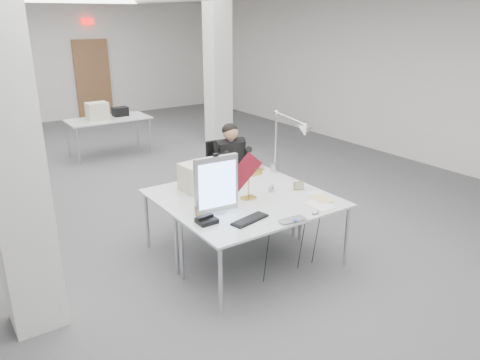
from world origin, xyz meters
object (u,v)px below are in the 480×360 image
at_px(monitor, 216,184).
at_px(bankers_lamp, 249,183).
at_px(desk_main, 267,211).
at_px(desk_phone, 207,221).
at_px(architect_lamp, 288,144).
at_px(laptop, 295,222).
at_px(seated_person, 231,155).
at_px(beige_monitor, 197,177).
at_px(office_chair, 229,180).

relative_size(monitor, bankers_lamp, 1.61).
xyz_separation_m(desk_main, bankers_lamp, (0.02, 0.38, 0.20)).
distance_m(desk_phone, architect_lamp, 1.72).
distance_m(monitor, architect_lamp, 1.39).
bearing_deg(desk_main, desk_phone, 173.78).
bearing_deg(laptop, seated_person, 79.70).
bearing_deg(monitor, laptop, -49.36).
xyz_separation_m(desk_phone, beige_monitor, (0.38, 0.86, 0.14)).
relative_size(desk_main, seated_person, 1.90).
xyz_separation_m(office_chair, bankers_lamp, (-0.52, -1.20, 0.41)).
distance_m(desk_main, laptop, 0.42).
height_order(seated_person, bankers_lamp, seated_person).
distance_m(office_chair, seated_person, 0.37).
relative_size(desk_main, desk_phone, 9.37).
bearing_deg(desk_main, monitor, 149.79).
height_order(desk_main, monitor, monitor).
distance_m(desk_phone, beige_monitor, 0.95).
distance_m(office_chair, laptop, 2.08).
distance_m(bankers_lamp, architect_lamp, 0.92).
bearing_deg(bankers_lamp, laptop, -92.10).
bearing_deg(desk_phone, beige_monitor, 65.73).
bearing_deg(beige_monitor, monitor, -105.91).
distance_m(seated_person, laptop, 2.02).
bearing_deg(bankers_lamp, desk_main, -95.71).
bearing_deg(laptop, desk_phone, 150.17).
height_order(desk_main, laptop, laptop).
bearing_deg(bankers_lamp, office_chair, 64.27).
distance_m(office_chair, bankers_lamp, 1.37).
relative_size(seated_person, laptop, 3.20).
xyz_separation_m(monitor, desk_phone, (-0.24, -0.19, -0.28)).
bearing_deg(desk_main, seated_person, 70.63).
bearing_deg(laptop, beige_monitor, 108.88).
bearing_deg(desk_phone, office_chair, 49.80).
relative_size(monitor, laptop, 2.05).
relative_size(office_chair, seated_person, 1.12).
distance_m(laptop, architect_lamp, 1.45).
distance_m(office_chair, monitor, 1.73).
bearing_deg(seated_person, desk_main, -102.58).
height_order(seated_person, monitor, seated_person).
distance_m(desk_main, beige_monitor, 1.01).
height_order(monitor, desk_phone, monitor).
xyz_separation_m(laptop, beige_monitor, (-0.35, 1.36, 0.15)).
bearing_deg(beige_monitor, laptop, -79.60).
height_order(desk_main, architect_lamp, architect_lamp).
relative_size(bankers_lamp, architect_lamp, 0.43).
bearing_deg(architect_lamp, office_chair, 111.49).
relative_size(bankers_lamp, beige_monitor, 1.09).
bearing_deg(bankers_lamp, monitor, -170.33).
relative_size(desk_phone, architect_lamp, 0.22).
bearing_deg(bankers_lamp, seated_person, 63.37).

